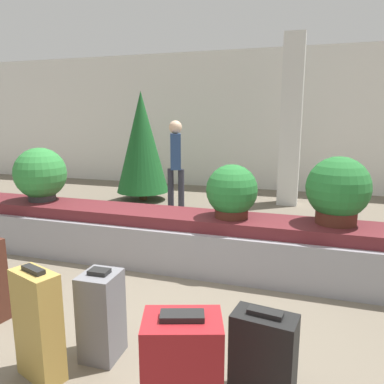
% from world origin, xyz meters
% --- Properties ---
extents(ground_plane, '(18.00, 18.00, 0.00)m').
position_xyz_m(ground_plane, '(0.00, 0.00, 0.00)').
color(ground_plane, '#6B6051').
extents(back_wall, '(18.00, 0.06, 3.20)m').
position_xyz_m(back_wall, '(0.00, 6.44, 1.60)').
color(back_wall, silver).
rests_on(back_wall, ground_plane).
extents(carousel, '(7.72, 0.74, 0.62)m').
position_xyz_m(carousel, '(0.00, 1.47, 0.30)').
color(carousel, gray).
rests_on(carousel, ground_plane).
extents(pillar, '(0.38, 0.38, 3.20)m').
position_xyz_m(pillar, '(0.83, 5.05, 1.60)').
color(pillar, silver).
rests_on(pillar, ground_plane).
extents(suitcase_0, '(0.40, 0.26, 0.58)m').
position_xyz_m(suitcase_0, '(1.05, -0.38, 0.28)').
color(suitcase_0, black).
rests_on(suitcase_0, ground_plane).
extents(suitcase_3, '(0.26, 0.29, 0.66)m').
position_xyz_m(suitcase_3, '(-0.09, -0.32, 0.32)').
color(suitcase_3, slate).
rests_on(suitcase_3, ground_plane).
extents(suitcase_4, '(0.38, 0.27, 0.77)m').
position_xyz_m(suitcase_4, '(-0.37, -0.63, 0.37)').
color(suitcase_4, '#A3843D').
rests_on(suitcase_4, ground_plane).
extents(suitcase_5, '(0.46, 0.39, 0.76)m').
position_xyz_m(suitcase_5, '(0.70, -0.85, 0.37)').
color(suitcase_5, maroon).
rests_on(suitcase_5, ground_plane).
extents(potted_plant_0, '(0.66, 0.66, 0.69)m').
position_xyz_m(potted_plant_0, '(-2.08, 1.53, 0.96)').
color(potted_plant_0, '#2D2D2D').
rests_on(potted_plant_0, carousel).
extents(potted_plant_1, '(0.64, 0.64, 0.69)m').
position_xyz_m(potted_plant_1, '(1.52, 1.56, 0.96)').
color(potted_plant_1, '#4C2319').
rests_on(potted_plant_1, carousel).
extents(potted_plant_2, '(0.56, 0.56, 0.58)m').
position_xyz_m(potted_plant_2, '(0.45, 1.47, 0.90)').
color(potted_plant_2, '#4C2319').
rests_on(potted_plant_2, carousel).
extents(traveler_0, '(0.31, 0.36, 1.63)m').
position_xyz_m(traveler_0, '(-1.04, 3.76, 0.97)').
color(traveler_0, '#282833').
rests_on(traveler_0, ground_plane).
extents(decorated_tree, '(1.06, 1.06, 2.20)m').
position_xyz_m(decorated_tree, '(-2.04, 4.49, 1.19)').
color(decorated_tree, '#4C331E').
rests_on(decorated_tree, ground_plane).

